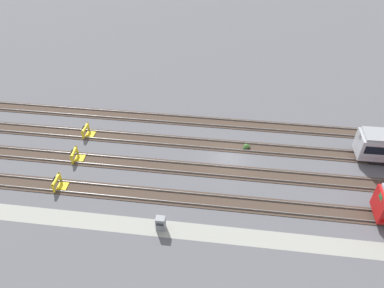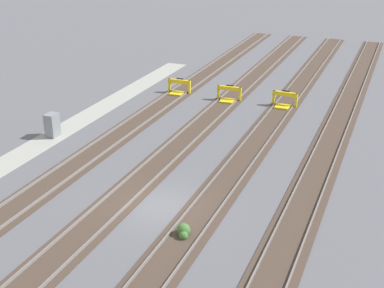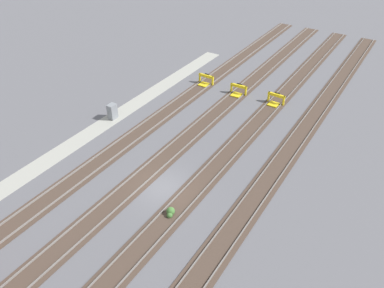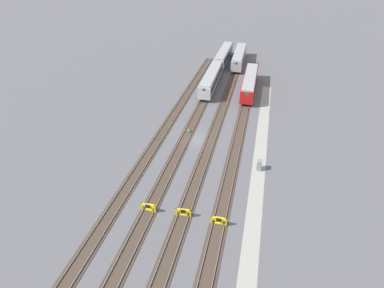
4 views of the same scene
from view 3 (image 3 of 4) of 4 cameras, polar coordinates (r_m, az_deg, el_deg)
ground_plane at (r=30.56m, az=-4.35°, el=-6.69°), size 400.00×400.00×0.00m
service_walkway at (r=36.83m, az=-18.09°, el=-0.29°), size 54.00×2.00×0.01m
rail_track_nearest at (r=34.19m, az=-13.56°, el=-2.38°), size 90.00×2.23×0.21m
rail_track_near_inner at (r=31.64m, az=-7.67°, el=-5.12°), size 90.00×2.24×0.21m
rail_track_middle at (r=29.56m, az=-0.79°, el=-8.22°), size 90.00×2.24×0.21m
rail_track_far_inner at (r=28.06m, az=7.11°, el=-11.58°), size 90.00×2.23×0.21m
bumper_stop_nearest_track at (r=45.90m, az=2.02°, el=9.65°), size 1.35×2.00×1.22m
bumper_stop_near_inner_track at (r=43.80m, az=6.97°, el=8.07°), size 1.38×2.01×1.22m
bumper_stop_middle_track at (r=42.53m, az=12.54°, el=6.57°), size 1.37×2.01×1.22m
electrical_cabinet at (r=39.66m, az=-12.04°, el=4.88°), size 0.90×0.73×1.60m
weed_clump at (r=28.26m, az=-3.31°, el=-10.29°), size 0.92×0.70×0.64m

